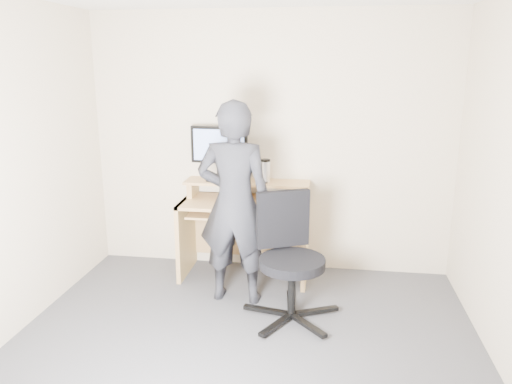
% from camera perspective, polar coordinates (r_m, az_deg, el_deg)
% --- Properties ---
extents(ground, '(3.50, 3.50, 0.00)m').
position_cam_1_polar(ground, '(3.66, -2.03, -18.85)').
color(ground, '#4E4D52').
rests_on(ground, ground).
extents(back_wall, '(3.50, 0.02, 2.50)m').
position_cam_1_polar(back_wall, '(4.85, 1.60, 5.49)').
color(back_wall, '#C1AF99').
rests_on(back_wall, ground).
extents(desk, '(1.20, 0.60, 0.91)m').
position_cam_1_polar(desk, '(4.82, -1.14, -3.13)').
color(desk, tan).
rests_on(desk, ground).
extents(monitor, '(0.55, 0.15, 0.52)m').
position_cam_1_polar(monitor, '(4.77, -4.23, 4.99)').
color(monitor, black).
rests_on(monitor, desk).
extents(external_drive, '(0.10, 0.14, 0.20)m').
position_cam_1_polar(external_drive, '(4.83, -2.23, 2.55)').
color(external_drive, black).
rests_on(external_drive, desk).
extents(travel_mug, '(0.11, 0.11, 0.20)m').
position_cam_1_polar(travel_mug, '(4.76, 1.11, 2.36)').
color(travel_mug, silver).
rests_on(travel_mug, desk).
extents(smartphone, '(0.09, 0.14, 0.01)m').
position_cam_1_polar(smartphone, '(4.76, 0.90, 1.21)').
color(smartphone, black).
rests_on(smartphone, desk).
extents(charger, '(0.05, 0.05, 0.03)m').
position_cam_1_polar(charger, '(4.79, -5.12, 1.39)').
color(charger, black).
rests_on(charger, desk).
extents(headphones, '(0.19, 0.19, 0.06)m').
position_cam_1_polar(headphones, '(4.89, -2.80, 1.59)').
color(headphones, silver).
rests_on(headphones, desk).
extents(keyboard, '(0.48, 0.25, 0.03)m').
position_cam_1_polar(keyboard, '(4.62, -1.11, -2.38)').
color(keyboard, black).
rests_on(keyboard, desk).
extents(mouse, '(0.11, 0.08, 0.04)m').
position_cam_1_polar(mouse, '(4.55, 1.70, -1.30)').
color(mouse, black).
rests_on(mouse, desk).
extents(office_chair, '(0.79, 0.77, 0.99)m').
position_cam_1_polar(office_chair, '(4.02, 3.79, -6.98)').
color(office_chair, black).
rests_on(office_chair, ground).
extents(person, '(0.65, 0.44, 1.74)m').
position_cam_1_polar(person, '(4.19, -2.48, -1.32)').
color(person, black).
rests_on(person, ground).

